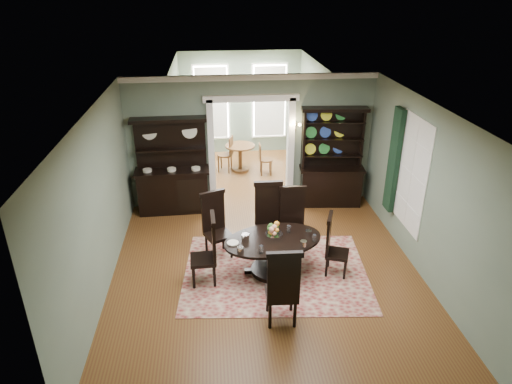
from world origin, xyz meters
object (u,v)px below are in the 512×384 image
(dining_table, at_px, (273,249))
(sideboard, at_px, (173,180))
(welsh_dresser, at_px, (331,170))
(parlor_table, at_px, (240,154))

(dining_table, xyz_separation_m, sideboard, (-1.91, 2.67, 0.27))
(sideboard, relative_size, welsh_dresser, 0.94)
(sideboard, xyz_separation_m, welsh_dresser, (3.61, 0.00, 0.08))
(welsh_dresser, xyz_separation_m, parlor_table, (-1.95, 2.19, -0.35))
(sideboard, relative_size, parlor_table, 2.68)
(parlor_table, bearing_deg, sideboard, -127.05)
(dining_table, distance_m, parlor_table, 4.87)
(dining_table, relative_size, parlor_table, 2.44)
(welsh_dresser, bearing_deg, dining_table, -117.25)
(welsh_dresser, distance_m, parlor_table, 2.96)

